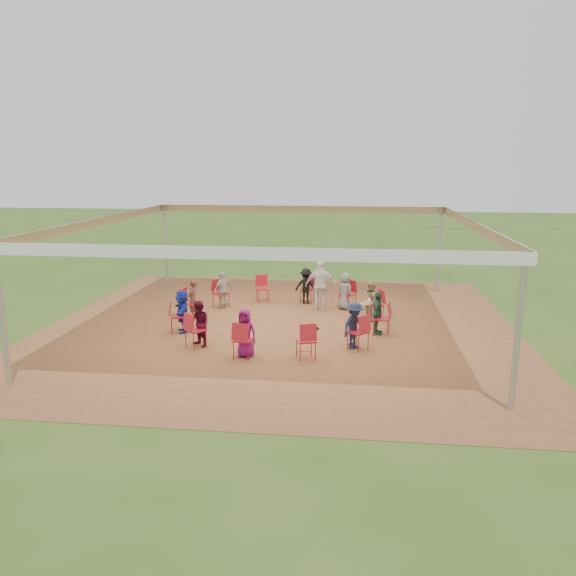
# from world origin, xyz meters

# --- Properties ---
(ground) EXTENTS (80.00, 80.00, 0.00)m
(ground) POSITION_xyz_m (0.00, 0.00, 0.00)
(ground) COLOR #39581B
(ground) RESTS_ON ground
(dirt_patch) EXTENTS (13.00, 13.00, 0.00)m
(dirt_patch) POSITION_xyz_m (0.00, 0.00, 0.01)
(dirt_patch) COLOR brown
(dirt_patch) RESTS_ON ground
(tent) EXTENTS (10.33, 10.33, 3.00)m
(tent) POSITION_xyz_m (0.00, 0.00, 2.37)
(tent) COLOR #B2B2B7
(tent) RESTS_ON ground
(chair_0) EXTENTS (0.56, 0.54, 0.90)m
(chair_0) POSITION_xyz_m (2.67, 0.96, 0.45)
(chair_0) COLOR red
(chair_0) RESTS_ON ground
(chair_1) EXTENTS (0.60, 0.61, 0.90)m
(chair_1) POSITION_xyz_m (1.84, 2.16, 0.45)
(chair_1) COLOR red
(chair_1) RESTS_ON ground
(chair_2) EXTENTS (0.49, 0.51, 0.90)m
(chair_2) POSITION_xyz_m (0.51, 2.79, 0.45)
(chair_2) COLOR red
(chair_2) RESTS_ON ground
(chair_3) EXTENTS (0.54, 0.56, 0.90)m
(chair_3) POSITION_xyz_m (-0.96, 2.67, 0.45)
(chair_3) COLOR red
(chair_3) RESTS_ON ground
(chair_4) EXTENTS (0.61, 0.60, 0.90)m
(chair_4) POSITION_xyz_m (-2.16, 1.84, 0.45)
(chair_4) COLOR red
(chair_4) RESTS_ON ground
(chair_5) EXTENTS (0.51, 0.49, 0.90)m
(chair_5) POSITION_xyz_m (-2.79, 0.51, 0.45)
(chair_5) COLOR red
(chair_5) RESTS_ON ground
(chair_6) EXTENTS (0.56, 0.54, 0.90)m
(chair_6) POSITION_xyz_m (-2.67, -0.96, 0.45)
(chair_6) COLOR red
(chair_6) RESTS_ON ground
(chair_7) EXTENTS (0.60, 0.61, 0.90)m
(chair_7) POSITION_xyz_m (-1.84, -2.16, 0.45)
(chair_7) COLOR red
(chair_7) RESTS_ON ground
(chair_8) EXTENTS (0.49, 0.51, 0.90)m
(chair_8) POSITION_xyz_m (-0.51, -2.79, 0.45)
(chair_8) COLOR red
(chair_8) RESTS_ON ground
(chair_9) EXTENTS (0.54, 0.56, 0.90)m
(chair_9) POSITION_xyz_m (0.96, -2.67, 0.45)
(chair_9) COLOR red
(chair_9) RESTS_ON ground
(chair_10) EXTENTS (0.61, 0.60, 0.90)m
(chair_10) POSITION_xyz_m (2.16, -1.84, 0.45)
(chair_10) COLOR red
(chair_10) RESTS_ON ground
(chair_11) EXTENTS (0.51, 0.49, 0.90)m
(chair_11) POSITION_xyz_m (2.79, -0.51, 0.45)
(chair_11) COLOR red
(chair_11) RESTS_ON ground
(person_seated_0) EXTENTS (0.50, 0.64, 1.16)m
(person_seated_0) POSITION_xyz_m (2.56, 0.92, 0.59)
(person_seated_0) COLOR tan
(person_seated_0) RESTS_ON ground
(person_seated_1) EXTENTS (0.64, 0.61, 1.16)m
(person_seated_1) POSITION_xyz_m (1.76, 2.07, 0.59)
(person_seated_1) COLOR slate
(person_seated_1) RESTS_ON ground
(person_seated_2) EXTENTS (0.80, 0.50, 1.16)m
(person_seated_2) POSITION_xyz_m (0.49, 2.67, 0.59)
(person_seated_2) COLOR black
(person_seated_2) RESTS_ON ground
(person_seated_3) EXTENTS (0.71, 0.74, 1.16)m
(person_seated_3) POSITION_xyz_m (-2.07, 1.76, 0.59)
(person_seated_3) COLOR #B8B2A4
(person_seated_3) RESTS_ON ground
(person_seated_4) EXTENTS (0.35, 0.47, 1.16)m
(person_seated_4) POSITION_xyz_m (-2.67, 0.49, 0.59)
(person_seated_4) COLOR #572E28
(person_seated_4) RESTS_ON ground
(person_seated_5) EXTENTS (0.74, 1.15, 1.16)m
(person_seated_5) POSITION_xyz_m (-2.56, -0.92, 0.59)
(person_seated_5) COLOR #162798
(person_seated_5) RESTS_ON ground
(person_seated_6) EXTENTS (0.64, 0.61, 1.16)m
(person_seated_6) POSITION_xyz_m (-1.76, -2.07, 0.59)
(person_seated_6) COLOR #460C1F
(person_seated_6) RESTS_ON ground
(person_seated_7) EXTENTS (0.62, 0.41, 1.16)m
(person_seated_7) POSITION_xyz_m (-0.49, -2.67, 0.59)
(person_seated_7) COLOR #7E1263
(person_seated_7) RESTS_ON ground
(person_seated_8) EXTENTS (0.77, 0.81, 1.16)m
(person_seated_8) POSITION_xyz_m (2.07, -1.76, 0.59)
(person_seated_8) COLOR #1D2240
(person_seated_8) RESTS_ON ground
(person_seated_9) EXTENTS (0.46, 0.73, 1.16)m
(person_seated_9) POSITION_xyz_m (2.67, -0.49, 0.59)
(person_seated_9) COLOR #254D37
(person_seated_9) RESTS_ON ground
(standing_person) EXTENTS (0.96, 0.51, 1.61)m
(standing_person) POSITION_xyz_m (1.01, 1.84, 0.81)
(standing_person) COLOR silver
(standing_person) RESTS_ON ground
(cable_coil) EXTENTS (0.34, 0.34, 0.03)m
(cable_coil) POSITION_xyz_m (0.96, -0.23, 0.02)
(cable_coil) COLOR black
(cable_coil) RESTS_ON ground
(laptop) EXTENTS (0.37, 0.41, 0.24)m
(laptop) POSITION_xyz_m (2.41, 0.86, 0.56)
(laptop) COLOR #B7B7BC
(laptop) RESTS_ON ground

